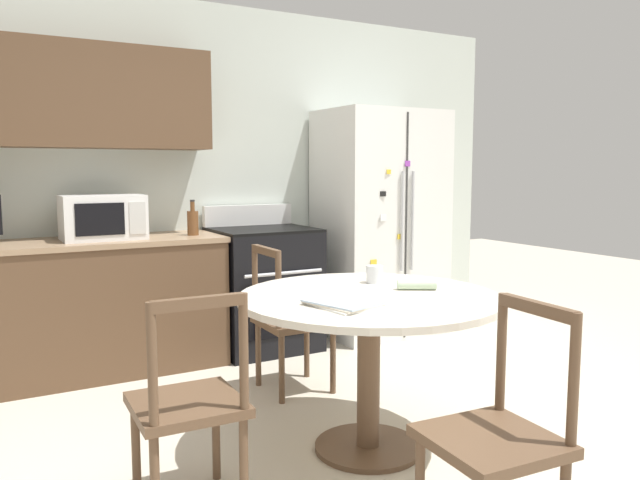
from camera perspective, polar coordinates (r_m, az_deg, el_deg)
back_wall at (r=4.80m, az=-12.69°, el=7.28°), size 5.20×0.44×2.60m
kitchen_counter at (r=4.41m, az=-22.24°, el=-5.89°), size 2.06×0.64×0.90m
refrigerator at (r=5.17m, az=5.47°, el=1.52°), size 0.94×0.74×1.83m
oven_range at (r=4.76m, az=-5.17°, el=-4.34°), size 0.73×0.68×1.08m
microwave at (r=4.35m, az=-19.25°, el=1.98°), size 0.52×0.35×0.29m
counter_bottle at (r=4.45m, az=-11.55°, el=1.64°), size 0.08×0.08×0.25m
dining_table at (r=3.01m, az=4.50°, el=-7.64°), size 1.25×1.25×0.77m
dining_chair_left at (r=2.59m, az=-11.89°, el=-14.63°), size 0.43×0.43×0.90m
dining_chair_near at (r=2.35m, az=15.95°, el=-17.02°), size 0.45×0.45×0.90m
dining_chair_far at (r=3.85m, az=-2.72°, el=-7.43°), size 0.42×0.42×0.90m
candle_glass at (r=3.27m, az=5.02°, el=-3.25°), size 0.09×0.09×0.09m
folded_napkin at (r=3.12m, az=8.83°, el=-4.04°), size 0.19×0.14×0.05m
mail_stack at (r=2.73m, az=2.05°, el=-5.82°), size 0.30×0.35×0.02m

